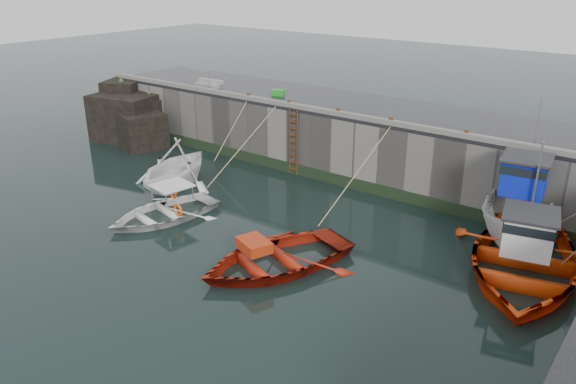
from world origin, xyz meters
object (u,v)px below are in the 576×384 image
Objects in this scene: boat_far_orange at (523,261)px; boat_far_white at (520,213)px; boat_near_navy at (276,266)px; boat_near_white at (176,186)px; bollard_c at (338,112)px; fish_crate at (278,93)px; bollard_a at (249,96)px; boat_near_blue at (163,218)px; bollard_b at (289,103)px; ladder at (293,142)px; bollard_d at (391,121)px; bollard_e at (466,134)px.

boat_far_white is at bearing 97.24° from boat_far_orange.
boat_near_navy is 7.99m from boat_far_orange.
boat_near_navy is 0.85× the size of boat_far_white.
boat_near_navy is at bearing -34.58° from boat_near_white.
bollard_c reaches higher than boat_near_navy.
bollard_a is (-0.66, -1.53, -0.01)m from fish_crate.
fish_crate is at bearing 67.15° from boat_near_white.
boat_near_blue is at bearing -158.75° from boat_far_white.
boat_near_blue is 13.46m from boat_far_white.
bollard_a is 2.50m from bollard_b.
boat_far_white is at bearing -2.99° from ladder.
boat_far_white reaches higher than bollard_d.
ladder is at bearing 39.29° from boat_near_white.
boat_near_blue is at bearing -94.57° from bollard_b.
bollard_e is at bearing 0.00° from bollard_d.
bollard_c is at bearing -43.25° from fish_crate.
boat_far_orange is at bearing 53.66° from boat_near_navy.
bollard_a is at bearing 180.00° from bollard_b.
ladder is 11.43× the size of bollard_e.
ladder is 8.19m from bollard_e.
fish_crate is 2.23× the size of bollard_e.
boat_far_white is 22.76× the size of bollard_c.
fish_crate is 2.39m from bollard_b.
fish_crate reaches higher than bollard_c.
bollard_c is (-9.31, 3.45, 2.82)m from boat_far_orange.
boat_far_white reaches higher than fish_crate.
boat_near_blue is at bearing -113.76° from bollard_c.
bollard_a and bollard_d have the same top height.
fish_crate is at bearing 108.97° from boat_near_blue.
ladder is 0.40× the size of boat_far_orange.
fish_crate is 2.23× the size of bollard_d.
bollard_c is 5.80m from bollard_e.
bollard_c is at bearing 26.87° from boat_near_white.
bollard_a is at bearing 173.62° from ladder.
fish_crate is (-1.24, 9.02, 3.31)m from boat_near_blue.
boat_near_navy is 19.38× the size of bollard_c.
bollard_a is 11.00m from bollard_e.
fish_crate is at bearing 66.73° from bollard_a.
boat_far_orange reaches higher than bollard_c.
boat_far_white reaches higher than bollard_b.
boat_near_navy is 10.02m from bollard_b.
bollard_a reaches higher than boat_near_navy.
boat_far_white is 11.35m from bollard_b.
boat_far_orange is at bearing -13.36° from bollard_a.
boat_near_blue is at bearing -98.73° from ladder.
boat_far_white is 2.77m from boat_far_orange.
boat_far_orange is at bearing -27.19° from bollard_d.
bollard_e is at bearing 2.40° from ladder.
fish_crate is at bearing 161.44° from bollard_c.
boat_far_orange is (14.81, 1.36, 0.48)m from boat_near_white.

